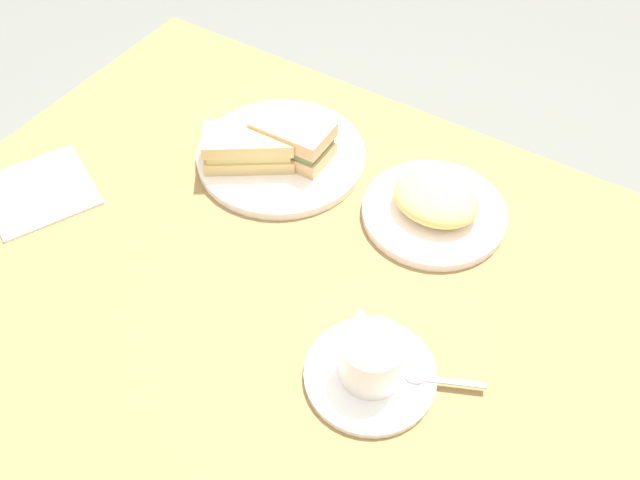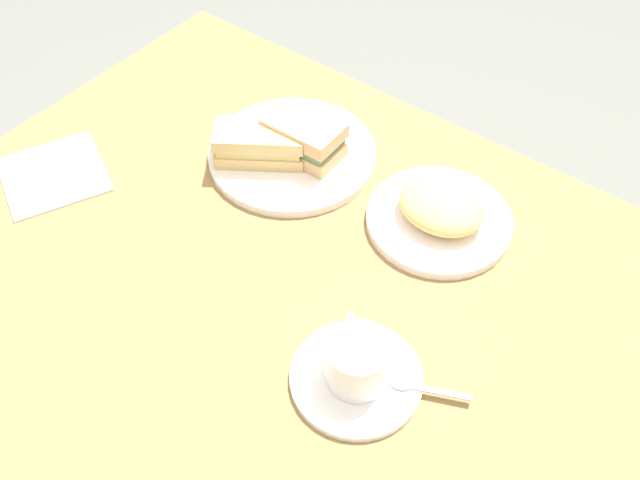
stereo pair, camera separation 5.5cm
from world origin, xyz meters
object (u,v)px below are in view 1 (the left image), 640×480
(coffee_saucer, at_px, (370,375))
(napkin, at_px, (40,191))
(sandwich_front, at_px, (293,139))
(sandwich_plate, at_px, (281,156))
(sandwich_back, at_px, (249,147))
(coffee_cup, at_px, (372,356))
(spoon, at_px, (431,379))
(side_plate, at_px, (434,213))
(dining_table, at_px, (318,333))

(coffee_saucer, height_order, napkin, coffee_saucer)
(sandwich_front, height_order, coffee_saucer, sandwich_front)
(sandwich_plate, relative_size, sandwich_back, 1.75)
(sandwich_back, bearing_deg, coffee_cup, 146.67)
(sandwich_front, distance_m, spoon, 0.44)
(sandwich_back, height_order, side_plate, sandwich_back)
(sandwich_front, height_order, sandwich_back, sandwich_front)
(side_plate, xyz_separation_m, napkin, (0.53, 0.27, -0.01))
(sandwich_back, bearing_deg, sandwich_plate, -126.66)
(sandwich_plate, bearing_deg, dining_table, 134.33)
(coffee_saucer, distance_m, side_plate, 0.29)
(dining_table, height_order, spoon, spoon)
(sandwich_plate, bearing_deg, coffee_cup, 139.57)
(sandwich_front, xyz_separation_m, spoon, (-0.36, 0.25, -0.03))
(dining_table, bearing_deg, sandwich_front, -49.69)
(sandwich_front, relative_size, coffee_saucer, 0.73)
(sandwich_plate, xyz_separation_m, sandwich_back, (0.03, 0.04, 0.03))
(sandwich_plate, relative_size, side_plate, 1.26)
(spoon, bearing_deg, side_plate, -64.63)
(coffee_cup, bearing_deg, sandwich_back, -33.33)
(sandwich_front, xyz_separation_m, coffee_saucer, (-0.29, 0.28, -0.04))
(coffee_saucer, bearing_deg, dining_table, -29.60)
(sandwich_back, relative_size, side_plate, 0.72)
(spoon, bearing_deg, dining_table, -11.19)
(dining_table, bearing_deg, spoon, 168.81)
(dining_table, distance_m, side_plate, 0.24)
(sandwich_plate, distance_m, coffee_cup, 0.41)
(coffee_saucer, relative_size, coffee_cup, 1.80)
(sandwich_back, distance_m, coffee_saucer, 0.41)
(sandwich_front, distance_m, sandwich_back, 0.07)
(dining_table, bearing_deg, napkin, 6.95)
(spoon, relative_size, napkin, 0.63)
(coffee_saucer, bearing_deg, side_plate, -79.37)
(sandwich_plate, xyz_separation_m, coffee_saucer, (-0.31, 0.27, -0.00))
(spoon, bearing_deg, sandwich_front, -34.15)
(spoon, xyz_separation_m, napkin, (0.65, 0.02, -0.01))
(spoon, distance_m, napkin, 0.65)
(spoon, relative_size, side_plate, 0.45)
(sandwich_plate, height_order, sandwich_front, sandwich_front)
(sandwich_front, bearing_deg, coffee_cup, 136.93)
(napkin, bearing_deg, side_plate, -152.60)
(sandwich_back, height_order, napkin, sandwich_back)
(coffee_saucer, height_order, side_plate, side_plate)
(sandwich_back, height_order, coffee_cup, coffee_cup)
(side_plate, bearing_deg, napkin, 27.40)
(dining_table, bearing_deg, coffee_saucer, 150.40)
(coffee_cup, height_order, napkin, coffee_cup)
(sandwich_plate, height_order, napkin, sandwich_plate)
(dining_table, height_order, sandwich_front, sandwich_front)
(sandwich_front, relative_size, sandwich_back, 0.78)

